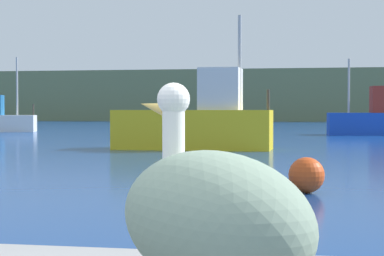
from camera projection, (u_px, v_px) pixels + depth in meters
hillside_backdrop at (305, 96)px, 81.32m from camera, size 140.00×10.83×6.07m
pelican at (211, 216)px, 2.36m from camera, size 1.03×1.28×0.87m
fishing_boat_blue at (381, 119)px, 36.80m from camera, size 5.66×2.07×4.17m
fishing_boat_yellow at (198, 123)px, 23.44m from camera, size 5.49×1.86×4.62m
fishing_boat_red at (205, 117)px, 44.68m from camera, size 5.72×3.64×4.03m
mooring_buoy at (307, 175)px, 11.18m from camera, size 0.60×0.60×0.60m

